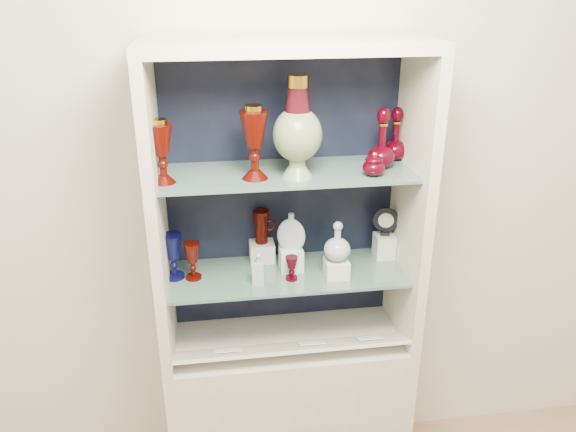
{
  "coord_description": "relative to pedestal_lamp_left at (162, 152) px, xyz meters",
  "views": [
    {
      "loc": [
        -0.28,
        -0.39,
        2.13
      ],
      "look_at": [
        0.0,
        1.53,
        1.3
      ],
      "focal_mm": 35.0,
      "sensor_mm": 36.0,
      "label": 1
    }
  ],
  "objects": [
    {
      "name": "wall_back",
      "position": [
        0.44,
        0.26,
        -0.18
      ],
      "size": [
        3.5,
        0.02,
        2.8
      ],
      "primitive_type": "cube",
      "color": "silver",
      "rests_on": "ground"
    },
    {
      "name": "cabinet_base",
      "position": [
        0.44,
        0.04,
        -1.21
      ],
      "size": [
        1.0,
        0.4,
        0.75
      ],
      "primitive_type": "cube",
      "color": "beige",
      "rests_on": "ground"
    },
    {
      "name": "cabinet_back_panel",
      "position": [
        0.44,
        0.23,
        -0.26
      ],
      "size": [
        0.98,
        0.02,
        1.15
      ],
      "primitive_type": "cube",
      "color": "black",
      "rests_on": "cabinet_base"
    },
    {
      "name": "cabinet_side_left",
      "position": [
        -0.04,
        0.04,
        -0.26
      ],
      "size": [
        0.04,
        0.4,
        1.15
      ],
      "primitive_type": "cube",
      "color": "beige",
      "rests_on": "cabinet_base"
    },
    {
      "name": "cabinet_side_right",
      "position": [
        0.92,
        0.04,
        -0.26
      ],
      "size": [
        0.04,
        0.4,
        1.15
      ],
      "primitive_type": "cube",
      "color": "beige",
      "rests_on": "cabinet_base"
    },
    {
      "name": "cabinet_top_cap",
      "position": [
        0.44,
        0.04,
        0.34
      ],
      "size": [
        1.0,
        0.4,
        0.04
      ],
      "primitive_type": "cube",
      "color": "beige",
      "rests_on": "cabinet_side_left"
    },
    {
      "name": "shelf_lower",
      "position": [
        0.44,
        0.06,
        -0.54
      ],
      "size": [
        0.92,
        0.34,
        0.01
      ],
      "primitive_type": "cube",
      "color": "slate",
      "rests_on": "cabinet_side_left"
    },
    {
      "name": "shelf_upper",
      "position": [
        0.44,
        0.06,
        -0.12
      ],
      "size": [
        0.92,
        0.34,
        0.01
      ],
      "primitive_type": "cube",
      "color": "slate",
      "rests_on": "cabinet_side_left"
    },
    {
      "name": "label_ledge",
      "position": [
        0.44,
        -0.07,
        -0.8
      ],
      "size": [
        0.92,
        0.17,
        0.09
      ],
      "primitive_type": "cube",
      "rotation": [
        -0.44,
        0.0,
        0.0
      ],
      "color": "beige",
      "rests_on": "cabinet_base"
    },
    {
      "name": "label_card_0",
      "position": [
        0.52,
        -0.07,
        -0.79
      ],
      "size": [
        0.1,
        0.06,
        0.03
      ],
      "primitive_type": "cube",
      "rotation": [
        -0.44,
        0.0,
        0.0
      ],
      "color": "white",
      "rests_on": "label_ledge"
    },
    {
      "name": "label_card_1",
      "position": [
        0.75,
        -0.07,
        -0.79
      ],
      "size": [
        0.1,
        0.06,
        0.03
      ],
      "primitive_type": "cube",
      "rotation": [
        -0.44,
        0.0,
        0.0
      ],
      "color": "white",
      "rests_on": "label_ledge"
    },
    {
      "name": "label_card_2",
      "position": [
        0.19,
        -0.07,
        -0.79
      ],
      "size": [
        0.1,
        0.06,
        0.03
      ],
      "primitive_type": "cube",
      "rotation": [
        -0.44,
        0.0,
        0.0
      ],
      "color": "white",
      "rests_on": "label_ledge"
    },
    {
      "name": "pedestal_lamp_left",
      "position": [
        0.0,
        0.0,
        0.0
      ],
      "size": [
        0.1,
        0.1,
        0.22
      ],
      "primitive_type": null,
      "rotation": [
        0.0,
        0.0,
        -0.18
      ],
      "color": "#440A04",
      "rests_on": "shelf_upper"
    },
    {
      "name": "pedestal_lamp_right",
      "position": [
        0.32,
        0.0,
        0.02
      ],
      "size": [
        0.12,
        0.12,
        0.26
      ],
      "primitive_type": null,
      "rotation": [
        0.0,
        0.0,
        0.25
      ],
      "color": "#440A04",
      "rests_on": "shelf_upper"
    },
    {
      "name": "enamel_urn",
      "position": [
        0.47,
        -0.0,
        0.07
      ],
      "size": [
        0.18,
        0.18,
        0.36
      ],
      "primitive_type": null,
      "rotation": [
        0.0,
        0.0,
        -0.06
      ],
      "color": "#0E4624",
      "rests_on": "shelf_upper"
    },
    {
      "name": "ruby_decanter_a",
      "position": [
        0.79,
        0.05,
        0.02
      ],
      "size": [
        0.12,
        0.12,
        0.26
      ],
      "primitive_type": null,
      "rotation": [
        0.0,
        0.0,
        -0.2
      ],
      "color": "#46000D",
      "rests_on": "shelf_upper"
    },
    {
      "name": "ruby_decanter_b",
      "position": [
        0.87,
        0.14,
        -0.0
      ],
      "size": [
        0.11,
        0.11,
        0.22
      ],
      "primitive_type": null,
      "rotation": [
        0.0,
        0.0,
        -0.21
      ],
      "color": "#46000D",
      "rests_on": "shelf_upper"
    },
    {
      "name": "lidded_bowl",
      "position": [
        0.74,
        -0.03,
        -0.07
      ],
      "size": [
        0.09,
        0.09,
        0.09
      ],
      "primitive_type": null,
      "rotation": [
        0.0,
        0.0,
        0.06
      ],
      "color": "#46000D",
      "rests_on": "shelf_upper"
    },
    {
      "name": "cobalt_goblet",
      "position": [
        0.0,
        0.08,
        -0.44
      ],
      "size": [
        0.08,
        0.08,
        0.18
      ],
      "primitive_type": null,
      "rotation": [
        0.0,
        0.0,
        -0.06
      ],
      "color": "#090A41",
      "rests_on": "shelf_lower"
    },
    {
      "name": "ruby_goblet_tall",
      "position": [
        0.07,
        0.06,
        -0.46
      ],
      "size": [
        0.07,
        0.07,
        0.15
      ],
      "primitive_type": null,
      "rotation": [
        0.0,
        0.0,
        -0.13
      ],
      "color": "#440A04",
      "rests_on": "shelf_lower"
    },
    {
      "name": "ruby_goblet_small",
      "position": [
        0.45,
        0.0,
        -0.48
      ],
      "size": [
        0.06,
        0.06,
        0.1
      ],
      "primitive_type": null,
      "rotation": [
        0.0,
        0.0,
        0.23
      ],
      "color": "#46000D",
      "rests_on": "shelf_lower"
    },
    {
      "name": "riser_ruby_pitcher",
      "position": [
        0.35,
        0.18,
        -0.49
      ],
      "size": [
        0.1,
        0.1,
        0.08
      ],
      "primitive_type": "cube",
      "color": "silver",
      "rests_on": "shelf_lower"
    },
    {
      "name": "ruby_pitcher",
      "position": [
        0.35,
        0.18,
        -0.38
      ],
      "size": [
        0.11,
        0.08,
        0.14
      ],
      "primitive_type": null,
      "rotation": [
        0.0,
        0.0,
        -0.15
      ],
      "color": "#440A04",
      "rests_on": "riser_ruby_pitcher"
    },
    {
      "name": "clear_square_bottle",
      "position": [
        0.32,
        -0.01,
        -0.47
      ],
      "size": [
        0.05,
        0.05,
        0.13
      ],
      "primitive_type": null,
      "rotation": [
        0.0,
        0.0,
        -0.21
      ],
      "color": "#9AA7B2",
      "rests_on": "shelf_lower"
    },
    {
      "name": "riser_flat_flask",
      "position": [
        0.46,
        0.09,
        -0.49
      ],
      "size": [
        0.09,
        0.09,
        0.09
      ],
      "primitive_type": "cube",
      "color": "silver",
      "rests_on": "shelf_lower"
    },
    {
      "name": "flat_flask",
      "position": [
        0.46,
        0.09,
        -0.36
      ],
      "size": [
        0.12,
        0.08,
        0.16
      ],
      "primitive_type": null,
      "rotation": [
        0.0,
        0.0,
        -0.32
      ],
      "color": "silver",
      "rests_on": "riser_flat_flask"
    },
    {
      "name": "riser_clear_round_decanter",
      "position": [
        0.62,
        0.0,
        -0.5
      ],
      "size": [
        0.09,
        0.09,
        0.07
      ],
      "primitive_type": "cube",
      "color": "silver",
      "rests_on": "shelf_lower"
    },
    {
      "name": "clear_round_decanter",
      "position": [
        0.62,
        0.0,
        -0.38
      ],
      "size": [
        0.13,
        0.13,
        0.15
      ],
      "primitive_type": null,
      "rotation": [
        0.0,
        0.0,
        0.35
      ],
      "color": "#9AA7B2",
      "rests_on": "riser_clear_round_decanter"
    },
    {
      "name": "riser_cameo_medallion",
      "position": [
        0.86,
        0.14,
        -0.48
      ],
      "size": [
        0.08,
        0.08,
        0.1
      ],
      "primitive_type": "cube",
      "color": "silver",
      "rests_on": "shelf_lower"
    },
    {
      "name": "cameo_medallion",
      "position": [
        0.86,
        0.14,
        -0.37
      ],
      "size": [
        0.11,
        0.06,
        0.12
      ],
      "primitive_type": null,
      "rotation": [
        0.0,
        0.0,
        -0.27
      ],
      "color": "black",
      "rests_on": "riser_cameo_medallion"
    }
  ]
}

